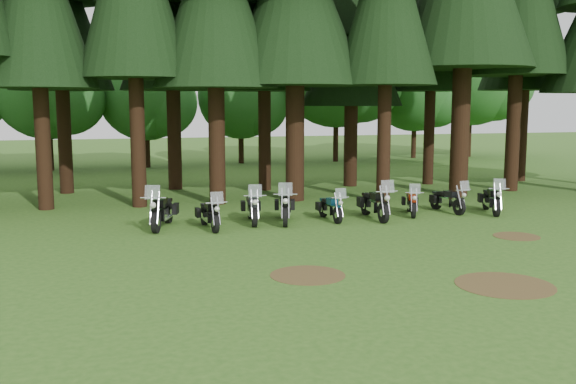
# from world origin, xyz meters

# --- Properties ---
(ground) EXTENTS (120.00, 120.00, 0.00)m
(ground) POSITION_xyz_m (0.00, 0.00, 0.00)
(ground) COLOR #2E581A
(ground) RESTS_ON ground
(pine_back_4) EXTENTS (4.94, 4.94, 13.78)m
(pine_back_4) POSITION_xyz_m (4.04, 13.25, 8.25)
(pine_back_4) COLOR black
(pine_back_4) RESTS_ON ground
(decid_2) EXTENTS (6.72, 6.53, 8.40)m
(decid_2) POSITION_xyz_m (-10.43, 24.78, 4.95)
(decid_2) COLOR black
(decid_2) RESTS_ON ground
(decid_3) EXTENTS (6.12, 5.95, 7.65)m
(decid_3) POSITION_xyz_m (-4.71, 25.13, 4.51)
(decid_3) COLOR black
(decid_3) RESTS_ON ground
(decid_4) EXTENTS (5.93, 5.76, 7.41)m
(decid_4) POSITION_xyz_m (1.58, 26.32, 4.37)
(decid_4) COLOR black
(decid_4) RESTS_ON ground
(decid_5) EXTENTS (8.45, 8.21, 10.56)m
(decid_5) POSITION_xyz_m (8.29, 25.71, 6.23)
(decid_5) COLOR black
(decid_5) RESTS_ON ground
(decid_6) EXTENTS (7.06, 6.86, 8.82)m
(decid_6) POSITION_xyz_m (14.85, 27.01, 5.20)
(decid_6) COLOR black
(decid_6) RESTS_ON ground
(decid_7) EXTENTS (8.44, 8.20, 10.55)m
(decid_7) POSITION_xyz_m (19.46, 26.83, 6.22)
(decid_7) COLOR black
(decid_7) RESTS_ON ground
(dirt_patch_0) EXTENTS (1.80, 1.80, 0.01)m
(dirt_patch_0) POSITION_xyz_m (-3.00, -2.00, 0.01)
(dirt_patch_0) COLOR #4C3D1E
(dirt_patch_0) RESTS_ON ground
(dirt_patch_1) EXTENTS (1.40, 1.40, 0.01)m
(dirt_patch_1) POSITION_xyz_m (4.50, 0.50, 0.01)
(dirt_patch_1) COLOR #4C3D1E
(dirt_patch_1) RESTS_ON ground
(dirt_patch_2) EXTENTS (2.20, 2.20, 0.01)m
(dirt_patch_2) POSITION_xyz_m (1.00, -4.00, 0.01)
(dirt_patch_2) COLOR #4C3D1E
(dirt_patch_2) RESTS_ON ground
(motorcycle_0) EXTENTS (1.07, 2.44, 1.56)m
(motorcycle_0) POSITION_xyz_m (-5.81, 4.81, 0.52)
(motorcycle_0) COLOR black
(motorcycle_0) RESTS_ON ground
(motorcycle_1) EXTENTS (0.48, 2.14, 1.34)m
(motorcycle_1) POSITION_xyz_m (-4.35, 4.25, 0.45)
(motorcycle_1) COLOR black
(motorcycle_1) RESTS_ON ground
(motorcycle_2) EXTENTS (0.59, 2.32, 1.45)m
(motorcycle_2) POSITION_xyz_m (-2.78, 4.92, 0.49)
(motorcycle_2) COLOR black
(motorcycle_2) RESTS_ON ground
(motorcycle_3) EXTENTS (0.90, 2.39, 1.52)m
(motorcycle_3) POSITION_xyz_m (-1.70, 4.66, 0.51)
(motorcycle_3) COLOR black
(motorcycle_3) RESTS_ON ground
(motorcycle_4) EXTENTS (0.37, 1.98, 1.25)m
(motorcycle_4) POSITION_xyz_m (-0.07, 4.62, 0.42)
(motorcycle_4) COLOR black
(motorcycle_4) RESTS_ON ground
(motorcycle_5) EXTENTS (0.45, 2.40, 1.51)m
(motorcycle_5) POSITION_xyz_m (1.51, 4.44, 0.51)
(motorcycle_5) COLOR black
(motorcycle_5) RESTS_ON ground
(motorcycle_6) EXTENTS (0.94, 1.97, 1.27)m
(motorcycle_6) POSITION_xyz_m (3.14, 4.85, 0.42)
(motorcycle_6) COLOR black
(motorcycle_6) RESTS_ON ground
(motorcycle_7) EXTENTS (0.51, 2.06, 1.29)m
(motorcycle_7) POSITION_xyz_m (4.69, 5.00, 0.43)
(motorcycle_7) COLOR black
(motorcycle_7) RESTS_ON ground
(motorcycle_8) EXTENTS (1.02, 2.20, 1.41)m
(motorcycle_8) POSITION_xyz_m (6.15, 4.38, 0.47)
(motorcycle_8) COLOR black
(motorcycle_8) RESTS_ON ground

